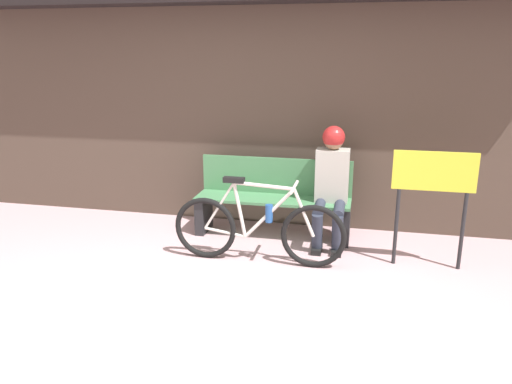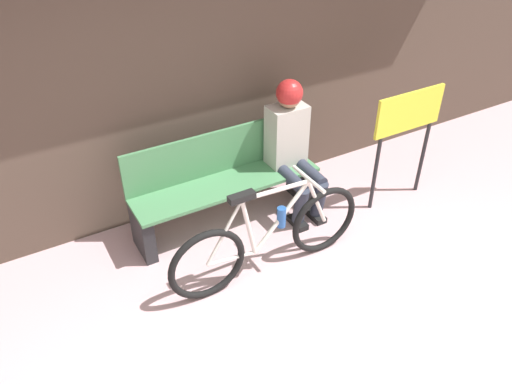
% 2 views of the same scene
% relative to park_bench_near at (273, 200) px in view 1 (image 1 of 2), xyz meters
% --- Properties ---
extents(ground_plane, '(24.00, 24.00, 0.00)m').
position_rel_park_bench_near_xyz_m(ground_plane, '(-0.31, -1.97, -0.39)').
color(ground_plane, '#C69EA3').
extents(storefront_wall, '(12.00, 0.56, 3.20)m').
position_rel_park_bench_near_xyz_m(storefront_wall, '(-0.31, 0.43, 1.27)').
color(storefront_wall, '#4C3D33').
rests_on(storefront_wall, ground_plane).
extents(park_bench_near, '(1.67, 0.42, 0.84)m').
position_rel_park_bench_near_xyz_m(park_bench_near, '(0.00, 0.00, 0.00)').
color(park_bench_near, '#477F51').
rests_on(park_bench_near, ground_plane).
extents(bicycle, '(1.67, 0.40, 0.83)m').
position_rel_park_bench_near_xyz_m(bicycle, '(-0.00, -0.77, -0.05)').
color(bicycle, black).
rests_on(bicycle, ground_plane).
extents(person_seated, '(0.34, 0.61, 1.23)m').
position_rel_park_bench_near_xyz_m(person_seated, '(0.62, -0.10, 0.31)').
color(person_seated, '#2D3342').
rests_on(person_seated, ground_plane).
extents(signboard, '(0.73, 0.04, 1.10)m').
position_rel_park_bench_near_xyz_m(signboard, '(1.57, -0.51, 0.42)').
color(signboard, '#232326').
rests_on(signboard, ground_plane).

